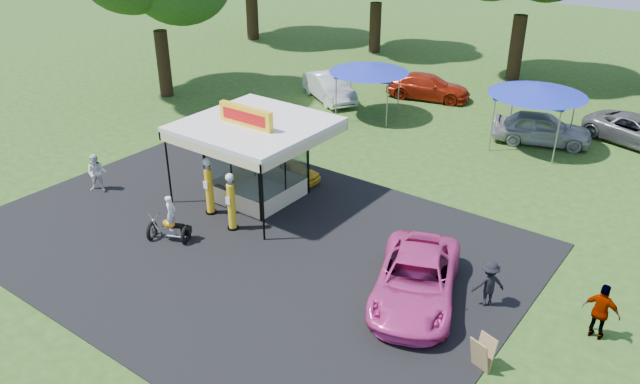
% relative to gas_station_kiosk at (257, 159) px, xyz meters
% --- Properties ---
extents(ground, '(120.00, 120.00, 0.00)m').
position_rel_gas_station_kiosk_xyz_m(ground, '(2.00, -4.99, -1.78)').
color(ground, '#294916').
rests_on(ground, ground).
extents(asphalt_apron, '(20.00, 14.00, 0.04)m').
position_rel_gas_station_kiosk_xyz_m(asphalt_apron, '(2.00, -2.99, -1.76)').
color(asphalt_apron, black).
rests_on(asphalt_apron, ground).
extents(gas_station_kiosk, '(5.40, 5.40, 4.18)m').
position_rel_gas_station_kiosk_xyz_m(gas_station_kiosk, '(0.00, 0.00, 0.00)').
color(gas_station_kiosk, white).
rests_on(gas_station_kiosk, ground).
extents(gas_pump_left, '(0.46, 0.46, 2.44)m').
position_rel_gas_station_kiosk_xyz_m(gas_pump_left, '(-0.57, -2.23, -0.61)').
color(gas_pump_left, black).
rests_on(gas_pump_left, ground).
extents(gas_pump_right, '(0.44, 0.44, 2.38)m').
position_rel_gas_station_kiosk_xyz_m(gas_pump_right, '(1.03, -2.63, -0.64)').
color(gas_pump_right, black).
rests_on(gas_pump_right, ground).
extents(motorcycle, '(1.70, 1.32, 1.93)m').
position_rel_gas_station_kiosk_xyz_m(motorcycle, '(-0.22, -4.59, -1.03)').
color(motorcycle, black).
rests_on(motorcycle, ground).
extents(spare_tires, '(0.87, 0.71, 0.70)m').
position_rel_gas_station_kiosk_xyz_m(spare_tires, '(-1.15, -1.15, -1.44)').
color(spare_tires, black).
rests_on(spare_tires, ground).
extents(a_frame_sign, '(0.62, 0.66, 1.02)m').
position_rel_gas_station_kiosk_xyz_m(a_frame_sign, '(11.86, -4.18, -1.26)').
color(a_frame_sign, '#593819').
rests_on(a_frame_sign, ground).
extents(kiosk_car, '(2.82, 1.13, 0.96)m').
position_rel_gas_station_kiosk_xyz_m(kiosk_car, '(-0.00, 2.21, -1.30)').
color(kiosk_car, yellow).
rests_on(kiosk_car, ground).
extents(pink_sedan, '(4.26, 5.91, 1.49)m').
position_rel_gas_station_kiosk_xyz_m(pink_sedan, '(8.85, -2.45, -1.04)').
color(pink_sedan, '#E03C96').
rests_on(pink_sedan, ground).
extents(spectator_west, '(1.04, 1.03, 1.70)m').
position_rel_gas_station_kiosk_xyz_m(spectator_west, '(-5.98, -3.63, -0.93)').
color(spectator_west, white).
rests_on(spectator_west, ground).
extents(spectator_east_a, '(1.16, 1.14, 1.60)m').
position_rel_gas_station_kiosk_xyz_m(spectator_east_a, '(10.82, -1.36, -0.98)').
color(spectator_east_a, black).
rests_on(spectator_east_a, ground).
extents(spectator_east_b, '(1.09, 0.50, 1.82)m').
position_rel_gas_station_kiosk_xyz_m(spectator_east_b, '(14.04, -0.91, -0.87)').
color(spectator_east_b, gray).
rests_on(spectator_east_b, ground).
extents(bg_car_a, '(5.03, 3.95, 1.60)m').
position_rel_gas_station_kiosk_xyz_m(bg_car_a, '(-5.27, 12.49, -0.98)').
color(bg_car_a, silver).
rests_on(bg_car_a, ground).
extents(bg_car_b, '(5.47, 3.25, 1.48)m').
position_rel_gas_station_kiosk_xyz_m(bg_car_b, '(-0.55, 16.33, -1.04)').
color(bg_car_b, '#9D1F0C').
rests_on(bg_car_b, ground).
extents(bg_car_c, '(5.21, 3.40, 1.65)m').
position_rel_gas_station_kiosk_xyz_m(bg_car_c, '(7.55, 13.17, -0.96)').
color(bg_car_c, '#9D9DA1').
rests_on(bg_car_c, ground).
extents(bg_car_d, '(5.72, 3.84, 1.46)m').
position_rel_gas_station_kiosk_xyz_m(bg_car_d, '(11.53, 15.92, -1.05)').
color(bg_car_d, '#57585A').
rests_on(bg_car_d, ground).
extents(tent_west, '(4.44, 4.44, 3.10)m').
position_rel_gas_station_kiosk_xyz_m(tent_west, '(-1.78, 11.38, 1.02)').
color(tent_west, gray).
rests_on(tent_west, ground).
extents(tent_east, '(4.73, 4.73, 3.30)m').
position_rel_gas_station_kiosk_xyz_m(tent_east, '(7.29, 12.35, 1.21)').
color(tent_east, gray).
rests_on(tent_east, ground).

